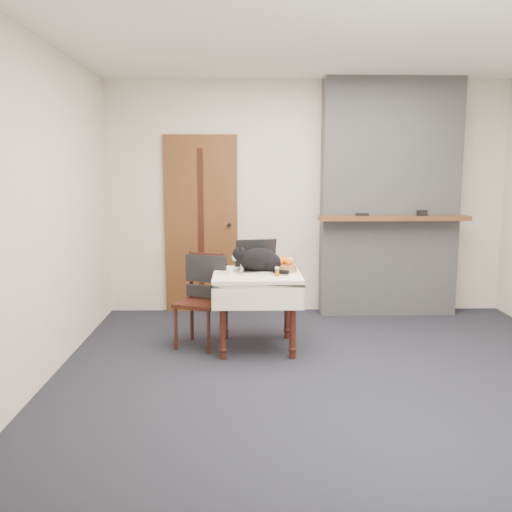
{
  "coord_description": "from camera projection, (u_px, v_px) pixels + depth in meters",
  "views": [
    {
      "loc": [
        -0.73,
        -4.46,
        1.63
      ],
      "look_at": [
        -0.61,
        0.52,
        0.86
      ],
      "focal_mm": 40.0,
      "sensor_mm": 36.0,
      "label": 1
    }
  ],
  "objects": [
    {
      "name": "fruit_basket",
      "position": [
        284.0,
        266.0,
        5.18
      ],
      "size": [
        0.23,
        0.23,
        0.13
      ],
      "color": "#A47442",
      "rests_on": "side_table"
    },
    {
      "name": "laptop",
      "position": [
        258.0,
        263.0,
        5.2
      ],
      "size": [
        0.44,
        0.4,
        0.28
      ],
      "rotation": [
        0.0,
        0.0,
        0.2
      ],
      "color": "#B7B7BC",
      "rests_on": "side_table"
    },
    {
      "name": "room_shell",
      "position": [
        328.0,
        152.0,
        4.86
      ],
      "size": [
        4.52,
        4.01,
        2.61
      ],
      "color": "beige",
      "rests_on": "ground"
    },
    {
      "name": "door",
      "position": [
        201.0,
        225.0,
        6.45
      ],
      "size": [
        0.82,
        0.1,
        2.0
      ],
      "color": "brown",
      "rests_on": "ground"
    },
    {
      "name": "cream_jar",
      "position": [
        230.0,
        270.0,
        5.05
      ],
      "size": [
        0.06,
        0.06,
        0.07
      ],
      "primitive_type": "cylinder",
      "color": "white",
      "rests_on": "side_table"
    },
    {
      "name": "ground",
      "position": [
        332.0,
        369.0,
        4.68
      ],
      "size": [
        4.5,
        4.5,
        0.0
      ],
      "primitive_type": "plane",
      "color": "black",
      "rests_on": "ground"
    },
    {
      "name": "cat",
      "position": [
        260.0,
        261.0,
        5.11
      ],
      "size": [
        0.51,
        0.29,
        0.26
      ],
      "rotation": [
        0.0,
        0.0,
        -0.15
      ],
      "color": "black",
      "rests_on": "side_table"
    },
    {
      "name": "chimney",
      "position": [
        389.0,
        199.0,
        6.32
      ],
      "size": [
        1.62,
        0.48,
        2.6
      ],
      "color": "gray",
      "rests_on": "ground"
    },
    {
      "name": "chair",
      "position": [
        203.0,
        286.0,
        5.27
      ],
      "size": [
        0.5,
        0.49,
        0.86
      ],
      "rotation": [
        0.0,
        0.0,
        -0.37
      ],
      "color": "black",
      "rests_on": "ground"
    },
    {
      "name": "desk_clutter",
      "position": [
        282.0,
        272.0,
        5.14
      ],
      "size": [
        0.11,
        0.12,
        0.01
      ],
      "primitive_type": "cube",
      "rotation": [
        0.0,
        0.0,
        0.85
      ],
      "color": "black",
      "rests_on": "side_table"
    },
    {
      "name": "pill_bottle",
      "position": [
        277.0,
        271.0,
        4.95
      ],
      "size": [
        0.04,
        0.04,
        0.08
      ],
      "color": "#975C12",
      "rests_on": "side_table"
    },
    {
      "name": "side_table",
      "position": [
        257.0,
        285.0,
        5.14
      ],
      "size": [
        0.78,
        0.78,
        0.7
      ],
      "color": "black",
      "rests_on": "ground"
    }
  ]
}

